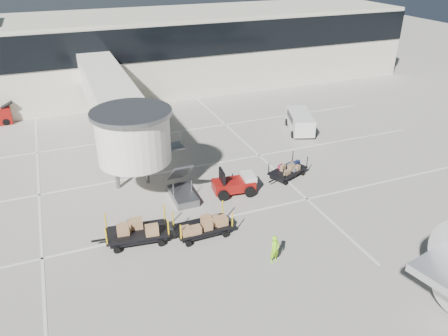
{
  "coord_description": "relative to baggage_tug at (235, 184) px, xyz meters",
  "views": [
    {
      "loc": [
        -7.92,
        -18.31,
        14.64
      ],
      "look_at": [
        1.22,
        4.45,
        2.0
      ],
      "focal_mm": 35.0,
      "sensor_mm": 36.0,
      "label": 1
    }
  ],
  "objects": [
    {
      "name": "minivan",
      "position": [
        9.48,
        7.8,
        0.32
      ],
      "size": [
        3.05,
        4.62,
        1.63
      ],
      "rotation": [
        0.0,
        0.0,
        -0.34
      ],
      "color": "silver",
      "rests_on": "ground"
    },
    {
      "name": "jet_bridge",
      "position": [
        -5.96,
        7.79,
        3.63
      ],
      "size": [
        5.7,
        20.4,
        6.03
      ],
      "color": "white",
      "rests_on": "ground"
    },
    {
      "name": "ground",
      "position": [
        -1.99,
        -4.47,
        -0.65
      ],
      "size": [
        140.0,
        140.0,
        0.0
      ],
      "primitive_type": "plane",
      "color": "#BBB5A7",
      "rests_on": "ground"
    },
    {
      "name": "box_cart_far",
      "position": [
        -7.03,
        -2.87,
        -0.07
      ],
      "size": [
        4.22,
        2.07,
        1.62
      ],
      "rotation": [
        0.0,
        0.0,
        -0.12
      ],
      "color": "black",
      "rests_on": "ground"
    },
    {
      "name": "ground_worker",
      "position": [
        -0.85,
        -7.18,
        0.13
      ],
      "size": [
        0.65,
        0.52,
        1.57
      ],
      "primitive_type": "imported",
      "rotation": [
        0.0,
        0.0,
        0.28
      ],
      "color": "#85E017",
      "rests_on": "ground"
    },
    {
      "name": "box_cart_near",
      "position": [
        -3.47,
        -3.64,
        -0.08
      ],
      "size": [
        3.85,
        1.61,
        1.5
      ],
      "rotation": [
        0.0,
        0.0,
        0.02
      ],
      "color": "black",
      "rests_on": "ground"
    },
    {
      "name": "lane_markings",
      "position": [
        -2.66,
        4.86,
        -0.64
      ],
      "size": [
        40.0,
        30.0,
        0.02
      ],
      "color": "silver",
      "rests_on": "ground"
    },
    {
      "name": "terminal",
      "position": [
        -2.34,
        25.47,
        3.45
      ],
      "size": [
        64.0,
        12.11,
        15.2
      ],
      "color": "beige",
      "rests_on": "ground"
    },
    {
      "name": "baggage_tug",
      "position": [
        0.0,
        0.0,
        0.0
      ],
      "size": [
        2.87,
        2.01,
        1.79
      ],
      "rotation": [
        0.0,
        0.0,
        -0.11
      ],
      "color": "maroon",
      "rests_on": "ground"
    },
    {
      "name": "suitcase_cart",
      "position": [
        4.28,
        0.67,
        -0.15
      ],
      "size": [
        3.47,
        2.38,
        1.35
      ],
      "rotation": [
        0.0,
        0.0,
        0.4
      ],
      "color": "black",
      "rests_on": "ground"
    }
  ]
}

